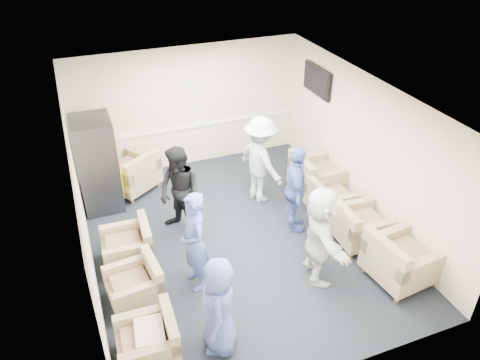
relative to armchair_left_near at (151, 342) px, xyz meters
name	(u,v)px	position (x,y,z in m)	size (l,w,h in m)	color
floor	(237,239)	(1.96, 1.95, -0.31)	(6.00, 6.00, 0.00)	black
ceiling	(237,98)	(1.96, 1.95, 2.39)	(6.00, 6.00, 0.00)	silver
back_wall	(188,108)	(1.96, 4.95, 1.04)	(5.00, 0.02, 2.70)	beige
front_wall	(330,302)	(1.96, -1.05, 1.04)	(5.00, 0.02, 2.70)	beige
left_wall	(81,206)	(-0.54, 1.95, 1.04)	(0.02, 6.00, 2.70)	beige
right_wall	(365,149)	(4.46, 1.95, 1.04)	(0.02, 6.00, 2.70)	beige
chair_rail	(189,127)	(1.96, 4.93, 0.59)	(4.98, 0.04, 0.06)	white
tv	(317,81)	(4.39, 3.75, 1.74)	(0.10, 1.00, 0.58)	black
armchair_left_near	(151,342)	(0.00, 0.00, 0.00)	(0.80, 0.80, 0.62)	#94815F
armchair_left_mid	(138,285)	(0.03, 1.11, -0.01)	(0.83, 0.83, 0.61)	#94815F
armchair_left_far	(130,246)	(0.08, 2.04, 0.01)	(0.82, 0.82, 0.63)	#94815F
armchair_right_near	(398,262)	(3.96, 0.06, 0.07)	(1.04, 1.04, 0.75)	#94815F
armchair_right_midnear	(358,227)	(3.89, 1.10, 0.03)	(0.89, 0.89, 0.68)	#94815F
armchair_right_midfar	(329,200)	(3.86, 2.03, 0.01)	(0.81, 0.81, 0.64)	#94815F
armchair_right_far	(315,177)	(3.97, 2.78, 0.06)	(0.95, 0.95, 0.75)	#94815F
armchair_corner	(133,175)	(0.52, 4.24, 0.06)	(1.30, 1.30, 0.75)	#94815F
vending_machine	(98,164)	(-0.14, 3.94, 0.62)	(0.75, 0.88, 1.85)	#48484F
backpack	(144,260)	(0.24, 1.70, -0.06)	(0.32, 0.26, 0.48)	black
pillow	(150,333)	(0.00, 0.00, 0.17)	(0.49, 0.37, 0.14)	silver
person_front_left	(219,306)	(0.91, -0.13, 0.45)	(0.74, 0.48, 1.51)	#4558A6
person_mid_left	(194,242)	(0.95, 1.13, 0.54)	(0.62, 0.40, 1.69)	#4558A6
person_back_left	(180,193)	(1.10, 2.51, 0.55)	(0.83, 0.65, 1.71)	black
person_back_right	(261,160)	(2.85, 3.00, 0.59)	(1.16, 0.67, 1.79)	white
person_mid_right	(295,190)	(3.04, 1.88, 0.53)	(0.98, 0.41, 1.67)	#4558A6
person_front_right	(320,235)	(2.81, 0.60, 0.53)	(1.56, 0.50, 1.68)	silver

